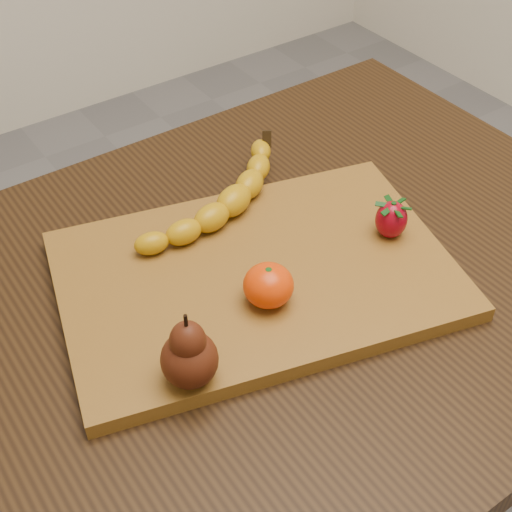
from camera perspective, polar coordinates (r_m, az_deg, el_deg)
table at (r=0.91m, az=-0.20°, el=-6.79°), size 1.00×0.70×0.76m
cutting_board at (r=0.83m, az=0.00°, el=-1.53°), size 0.51×0.41×0.02m
banana at (r=0.90m, az=-1.79°, el=4.45°), size 0.24×0.14×0.04m
pear at (r=0.69m, az=-5.42°, el=-7.39°), size 0.06×0.06×0.09m
mandarin at (r=0.77m, az=1.00°, el=-2.36°), size 0.07×0.07×0.05m
strawberry at (r=0.87m, az=10.78°, el=2.99°), size 0.05×0.05×0.05m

